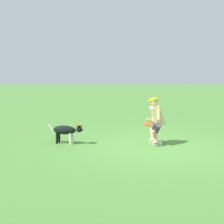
{
  "coord_description": "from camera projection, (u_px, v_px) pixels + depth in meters",
  "views": [
    {
      "loc": [
        1.12,
        8.12,
        2.13
      ],
      "look_at": [
        1.21,
        -0.37,
        0.9
      ],
      "focal_mm": 49.5,
      "sensor_mm": 36.0,
      "label": 1
    }
  ],
  "objects": [
    {
      "name": "person",
      "position": [
        156.0,
        119.0,
        8.57
      ],
      "size": [
        0.56,
        0.66,
        1.29
      ],
      "rotation": [
        0.0,
        0.0,
        0.15
      ],
      "color": "silver",
      "rests_on": "ground_plane"
    },
    {
      "name": "ground_plane",
      "position": [
        157.0,
        147.0,
        8.33
      ],
      "size": [
        60.0,
        60.0,
        0.0
      ],
      "primitive_type": "plane",
      "color": "#4A8035"
    },
    {
      "name": "frisbee_flying",
      "position": [
        79.0,
        126.0,
        8.58
      ],
      "size": [
        0.32,
        0.31,
        0.12
      ],
      "primitive_type": "cylinder",
      "rotation": [
        -0.2,
        0.23,
        3.57
      ],
      "color": "#F5521D"
    },
    {
      "name": "frisbee_held",
      "position": [
        147.0,
        124.0,
        8.3
      ],
      "size": [
        0.26,
        0.26,
        0.1
      ],
      "primitive_type": "cylinder",
      "rotation": [
        -0.17,
        0.21,
        1.71
      ],
      "color": "#EE4C1B",
      "rests_on": "person"
    },
    {
      "name": "dog",
      "position": [
        66.0,
        131.0,
        8.67
      ],
      "size": [
        1.08,
        0.4,
        0.55
      ],
      "rotation": [
        0.0,
        0.0,
        2.91
      ],
      "color": "black",
      "rests_on": "ground_plane"
    }
  ]
}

